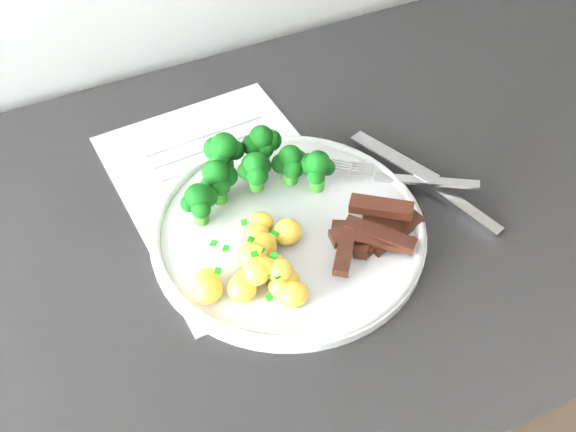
{
  "coord_description": "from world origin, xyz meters",
  "views": [
    {
      "loc": [
        -0.36,
        1.19,
        1.51
      ],
      "look_at": [
        -0.15,
        1.64,
        0.95
      ],
      "focal_mm": 44.82,
      "sensor_mm": 36.0,
      "label": 1
    }
  ],
  "objects_px": {
    "broccoli": "(250,166)",
    "beef_strips": "(373,231)",
    "recipe_paper": "(231,191)",
    "fork": "(405,177)",
    "counter": "(314,406)",
    "potatoes": "(259,265)",
    "knife": "(443,193)",
    "plate": "(288,230)"
  },
  "relations": [
    {
      "from": "recipe_paper",
      "to": "potatoes",
      "type": "height_order",
      "value": "potatoes"
    },
    {
      "from": "potatoes",
      "to": "knife",
      "type": "relative_size",
      "value": 0.65
    },
    {
      "from": "beef_strips",
      "to": "potatoes",
      "type": "bearing_deg",
      "value": 177.21
    },
    {
      "from": "broccoli",
      "to": "beef_strips",
      "type": "bearing_deg",
      "value": -53.52
    },
    {
      "from": "beef_strips",
      "to": "counter",
      "type": "bearing_deg",
      "value": 107.05
    },
    {
      "from": "counter",
      "to": "fork",
      "type": "height_order",
      "value": "fork"
    },
    {
      "from": "potatoes",
      "to": "broccoli",
      "type": "bearing_deg",
      "value": 70.46
    },
    {
      "from": "plate",
      "to": "knife",
      "type": "distance_m",
      "value": 0.18
    },
    {
      "from": "beef_strips",
      "to": "knife",
      "type": "xyz_separation_m",
      "value": [
        0.1,
        0.02,
        -0.01
      ]
    },
    {
      "from": "broccoli",
      "to": "beef_strips",
      "type": "relative_size",
      "value": 1.36
    },
    {
      "from": "counter",
      "to": "beef_strips",
      "type": "xyz_separation_m",
      "value": [
        0.02,
        -0.07,
        0.48
      ]
    },
    {
      "from": "counter",
      "to": "broccoli",
      "type": "distance_m",
      "value": 0.52
    },
    {
      "from": "recipe_paper",
      "to": "plate",
      "type": "relative_size",
      "value": 1.14
    },
    {
      "from": "potatoes",
      "to": "fork",
      "type": "distance_m",
      "value": 0.2
    },
    {
      "from": "recipe_paper",
      "to": "beef_strips",
      "type": "height_order",
      "value": "beef_strips"
    },
    {
      "from": "counter",
      "to": "broccoli",
      "type": "height_order",
      "value": "broccoli"
    },
    {
      "from": "broccoli",
      "to": "fork",
      "type": "distance_m",
      "value": 0.17
    },
    {
      "from": "plate",
      "to": "broccoli",
      "type": "distance_m",
      "value": 0.08
    },
    {
      "from": "broccoli",
      "to": "knife",
      "type": "height_order",
      "value": "broccoli"
    },
    {
      "from": "potatoes",
      "to": "recipe_paper",
      "type": "bearing_deg",
      "value": 80.51
    },
    {
      "from": "fork",
      "to": "broccoli",
      "type": "bearing_deg",
      "value": 158.97
    },
    {
      "from": "fork",
      "to": "beef_strips",
      "type": "bearing_deg",
      "value": -142.03
    },
    {
      "from": "counter",
      "to": "potatoes",
      "type": "relative_size",
      "value": 18.9
    },
    {
      "from": "knife",
      "to": "recipe_paper",
      "type": "bearing_deg",
      "value": 152.26
    },
    {
      "from": "recipe_paper",
      "to": "broccoli",
      "type": "xyz_separation_m",
      "value": [
        0.02,
        -0.02,
        0.05
      ]
    },
    {
      "from": "beef_strips",
      "to": "recipe_paper",
      "type": "bearing_deg",
      "value": 128.0
    },
    {
      "from": "broccoli",
      "to": "fork",
      "type": "relative_size",
      "value": 1.19
    },
    {
      "from": "plate",
      "to": "fork",
      "type": "xyz_separation_m",
      "value": [
        0.15,
        0.01,
        0.01
      ]
    },
    {
      "from": "counter",
      "to": "fork",
      "type": "xyz_separation_m",
      "value": [
        0.09,
        -0.01,
        0.48
      ]
    },
    {
      "from": "plate",
      "to": "fork",
      "type": "bearing_deg",
      "value": 2.82
    },
    {
      "from": "recipe_paper",
      "to": "fork",
      "type": "relative_size",
      "value": 2.3
    },
    {
      "from": "plate",
      "to": "recipe_paper",
      "type": "bearing_deg",
      "value": 109.68
    },
    {
      "from": "counter",
      "to": "potatoes",
      "type": "xyz_separation_m",
      "value": [
        -0.11,
        -0.06,
        0.49
      ]
    },
    {
      "from": "counter",
      "to": "knife",
      "type": "distance_m",
      "value": 0.49
    },
    {
      "from": "fork",
      "to": "knife",
      "type": "distance_m",
      "value": 0.05
    },
    {
      "from": "broccoli",
      "to": "fork",
      "type": "height_order",
      "value": "broccoli"
    },
    {
      "from": "beef_strips",
      "to": "plate",
      "type": "bearing_deg",
      "value": 146.59
    },
    {
      "from": "beef_strips",
      "to": "fork",
      "type": "relative_size",
      "value": 0.87
    },
    {
      "from": "plate",
      "to": "beef_strips",
      "type": "bearing_deg",
      "value": -33.41
    },
    {
      "from": "potatoes",
      "to": "beef_strips",
      "type": "bearing_deg",
      "value": -2.79
    },
    {
      "from": "broccoli",
      "to": "knife",
      "type": "bearing_deg",
      "value": -25.98
    },
    {
      "from": "broccoli",
      "to": "potatoes",
      "type": "xyz_separation_m",
      "value": [
        -0.04,
        -0.11,
        -0.02
      ]
    }
  ]
}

